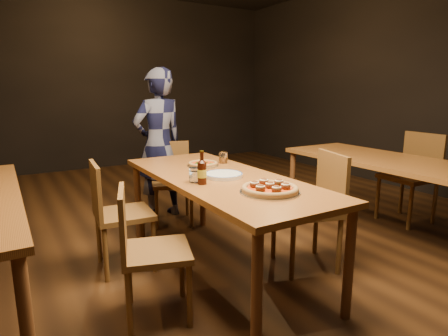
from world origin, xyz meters
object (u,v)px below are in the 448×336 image
chair_main_sw (124,213)px  beer_bottle (202,172)px  chair_main_e (306,209)px  pizza_margherita (203,164)px  chair_nbr_right (408,176)px  amber_glass (223,158)px  table_right (389,166)px  chair_main_nw (156,250)px  plate_stack (223,175)px  water_glass (195,175)px  diner (159,145)px  chair_end (172,182)px  table_main (221,185)px  pizza_meatball (270,189)px

chair_main_sw → beer_bottle: size_ratio=3.99×
chair_main_e → pizza_margherita: size_ratio=3.58×
chair_nbr_right → beer_bottle: chair_nbr_right is taller
amber_glass → table_right: bearing=-23.5°
chair_main_nw → plate_stack: size_ratio=3.03×
water_glass → diner: size_ratio=0.06×
chair_main_e → water_glass: (-0.85, 0.22, 0.33)m
beer_bottle → diner: (0.30, 1.56, -0.03)m
chair_main_sw → diner: bearing=-29.4°
chair_nbr_right → pizza_margherita: chair_nbr_right is taller
chair_end → amber_glass: 0.86m
chair_main_nw → beer_bottle: (0.41, 0.17, 0.40)m
chair_main_e → diner: bearing=-145.3°
beer_bottle → water_glass: (-0.02, 0.08, -0.03)m
chair_main_nw → chair_main_sw: chair_main_sw is taller
chair_main_e → plate_stack: (-0.60, 0.25, 0.29)m
pizza_margherita → chair_end: bearing=86.8°
chair_end → beer_bottle: beer_bottle is taller
table_main → chair_main_sw: chair_main_sw is taller
chair_end → plate_stack: chair_end is taller
water_glass → diner: diner is taller
beer_bottle → table_right: bearing=-1.7°
table_main → water_glass: 0.28m
water_glass → diner: 1.52m
table_right → pizza_meatball: (-1.67, -0.35, 0.10)m
table_main → chair_main_nw: chair_main_nw is taller
pizza_margherita → water_glass: size_ratio=2.60×
chair_main_sw → chair_nbr_right: bearing=-94.5°
pizza_margherita → water_glass: (-0.31, -0.47, 0.03)m
chair_main_nw → water_glass: 0.60m
chair_main_sw → diner: diner is taller
chair_main_nw → pizza_meatball: 0.79m
table_main → chair_end: size_ratio=2.28×
chair_main_nw → pizza_meatball: size_ratio=2.27×
chair_main_nw → chair_main_sw: size_ratio=0.96×
chair_main_nw → plate_stack: (0.64, 0.28, 0.34)m
table_right → amber_glass: 1.56m
chair_main_sw → beer_bottle: 0.79m
chair_main_nw → pizza_margherita: (0.70, 0.72, 0.34)m
table_main → pizza_margherita: (0.06, 0.40, 0.09)m
diner → plate_stack: bearing=77.2°
pizza_margherita → beer_bottle: size_ratio=1.18×
table_right → chair_nbr_right: (0.54, 0.14, -0.19)m
table_right → beer_bottle: bearing=178.3°
table_right → chair_main_sw: bearing=164.9°
chair_nbr_right → amber_glass: bearing=-100.9°
chair_main_e → amber_glass: chair_main_e is taller
chair_main_sw → beer_bottle: bearing=-140.5°
table_right → water_glass: bearing=176.1°
pizza_meatball → pizza_margherita: size_ratio=1.43×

